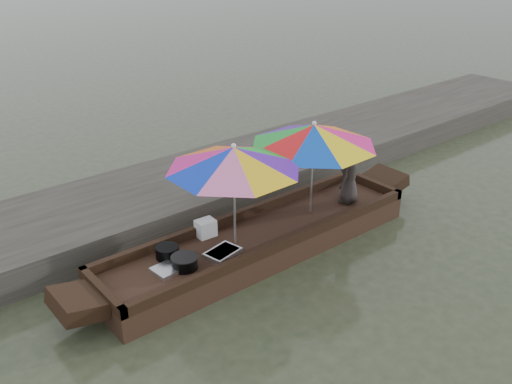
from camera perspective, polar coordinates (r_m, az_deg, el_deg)
water at (r=8.82m, az=0.41°, el=-6.10°), size 80.00×80.00×0.00m
dock at (r=10.30m, az=-7.40°, el=0.09°), size 22.00×2.20×0.50m
boat_hull at (r=8.73m, az=0.42°, el=-5.12°), size 5.24×1.20×0.35m
cooking_pot at (r=8.10m, az=-8.85°, el=-5.96°), size 0.33×0.33×0.17m
tray_crayfish at (r=8.06m, az=-3.36°, el=-6.17°), size 0.55×0.43×0.09m
tray_scallop at (r=7.85m, az=-8.51°, el=-7.53°), size 0.52×0.38×0.06m
charcoal_grill at (r=7.83m, az=-7.16°, el=-7.04°), size 0.35×0.35×0.17m
supply_bag at (r=8.54m, az=-5.06°, el=-3.62°), size 0.29×0.24×0.26m
vendor at (r=9.52m, az=9.37°, el=1.78°), size 0.57×0.47×1.00m
umbrella_bow at (r=8.03m, az=-2.18°, el=-0.34°), size 2.49×2.49×1.55m
umbrella_stern at (r=8.94m, az=5.63°, el=2.32°), size 2.55×2.55×1.55m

